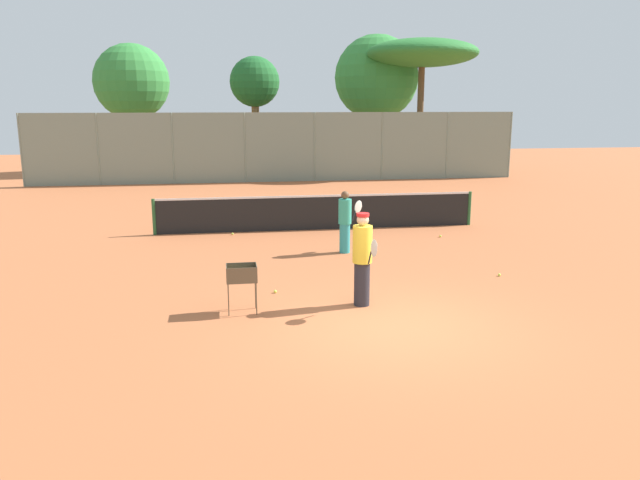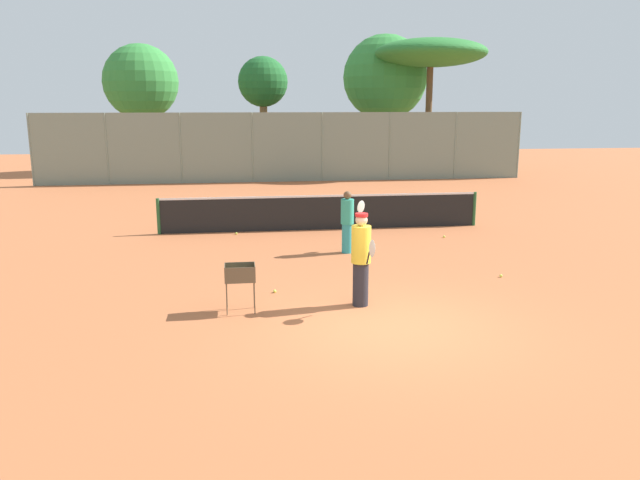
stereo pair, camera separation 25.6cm
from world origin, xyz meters
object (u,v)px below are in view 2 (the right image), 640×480
(player_red_cap, at_px, (361,258))
(ball_cart, at_px, (240,277))
(tennis_net, at_px, (322,212))
(parked_car, at_px, (336,161))
(player_white_outfit, at_px, (348,221))

(player_red_cap, relative_size, ball_cart, 1.99)
(tennis_net, xyz_separation_m, ball_cart, (-2.58, -7.42, 0.12))
(tennis_net, height_order, parked_car, parked_car)
(player_red_cap, xyz_separation_m, parked_car, (3.23, 22.79, -0.27))
(player_red_cap, bearing_deg, tennis_net, 168.30)
(parked_car, bearing_deg, player_red_cap, -98.07)
(player_white_outfit, xyz_separation_m, player_red_cap, (-0.52, -4.30, 0.10))
(parked_car, bearing_deg, tennis_net, -100.82)
(tennis_net, xyz_separation_m, parked_car, (2.95, 15.41, 0.10))
(parked_car, bearing_deg, player_white_outfit, -98.33)
(player_white_outfit, bearing_deg, player_red_cap, -133.59)
(player_red_cap, height_order, ball_cart, player_red_cap)
(player_red_cap, bearing_deg, parked_car, 162.44)
(player_red_cap, bearing_deg, player_white_outfit, 163.56)
(ball_cart, bearing_deg, player_red_cap, 1.21)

